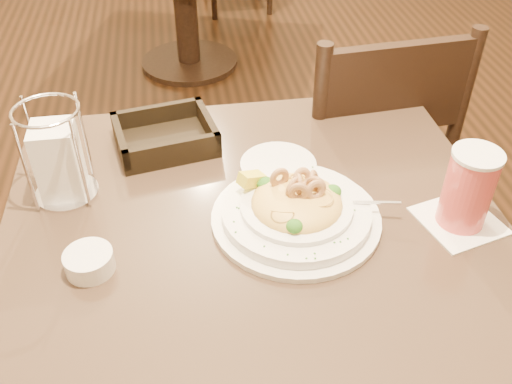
{
  "coord_description": "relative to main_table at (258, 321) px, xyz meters",
  "views": [
    {
      "loc": [
        -0.11,
        -0.71,
        1.44
      ],
      "look_at": [
        0.0,
        0.02,
        0.83
      ],
      "focal_mm": 40.0,
      "sensor_mm": 36.0,
      "label": 1
    }
  ],
  "objects": [
    {
      "name": "butter_ramekin",
      "position": [
        -0.28,
        -0.04,
        0.26
      ],
      "size": [
        0.09,
        0.09,
        0.04
      ],
      "primitive_type": "cylinder",
      "rotation": [
        0.0,
        0.0,
        -0.17
      ],
      "color": "white",
      "rests_on": "main_table"
    },
    {
      "name": "napkin_caddy",
      "position": [
        -0.34,
        0.17,
        0.32
      ],
      "size": [
        0.12,
        0.12,
        0.19
      ],
      "rotation": [
        0.0,
        0.0,
        0.27
      ],
      "color": "silver",
      "rests_on": "main_table"
    },
    {
      "name": "pasta_bowl",
      "position": [
        0.07,
        0.03,
        0.27
      ],
      "size": [
        0.34,
        0.3,
        0.1
      ],
      "rotation": [
        0.0,
        0.0,
        -0.39
      ],
      "color": "white",
      "rests_on": "main_table"
    },
    {
      "name": "dining_chair_near",
      "position": [
        0.37,
        0.51,
        -0.02
      ],
      "size": [
        0.45,
        0.45,
        0.93
      ],
      "rotation": [
        0.0,
        0.0,
        3.22
      ],
      "color": "black",
      "rests_on": "ground"
    },
    {
      "name": "main_table",
      "position": [
        0.0,
        0.0,
        0.0
      ],
      "size": [
        0.9,
        0.9,
        0.75
      ],
      "color": "black",
      "rests_on": "ground"
    },
    {
      "name": "drink_glass",
      "position": [
        0.36,
        -0.02,
        0.31
      ],
      "size": [
        0.16,
        0.16,
        0.15
      ],
      "rotation": [
        0.0,
        0.0,
        0.26
      ],
      "color": "white",
      "rests_on": "main_table"
    },
    {
      "name": "bread_basket",
      "position": [
        -0.15,
        0.3,
        0.26
      ],
      "size": [
        0.23,
        0.2,
        0.06
      ],
      "rotation": [
        0.0,
        0.0,
        0.19
      ],
      "color": "black",
      "rests_on": "main_table"
    },
    {
      "name": "side_plate",
      "position": [
        0.07,
        0.19,
        0.24
      ],
      "size": [
        0.19,
        0.19,
        0.01
      ],
      "primitive_type": "cylinder",
      "rotation": [
        0.0,
        0.0,
        -0.28
      ],
      "color": "white",
      "rests_on": "main_table"
    }
  ]
}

